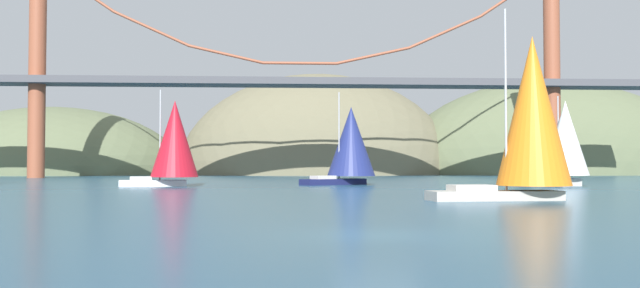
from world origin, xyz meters
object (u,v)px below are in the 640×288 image
object	(u,v)px
sailboat_crimson_sail	(174,141)
sailboat_navy_sail	(350,143)
sailboat_orange_sail	(530,116)
sailboat_white_mainsail	(565,141)

from	to	relation	value
sailboat_crimson_sail	sailboat_navy_sail	world-z (taller)	sailboat_navy_sail
sailboat_orange_sail	sailboat_crimson_sail	bearing A→B (deg)	132.65
sailboat_navy_sail	sailboat_white_mainsail	world-z (taller)	sailboat_navy_sail
sailboat_crimson_sail	sailboat_orange_sail	distance (m)	38.36
sailboat_orange_sail	sailboat_white_mainsail	size ratio (longest dim) A/B	1.24
sailboat_crimson_sail	sailboat_white_mainsail	bearing A→B (deg)	-1.56
sailboat_crimson_sail	sailboat_navy_sail	xyz separation A→B (m)	(18.40, 5.42, -0.05)
sailboat_crimson_sail	sailboat_navy_sail	distance (m)	19.18
sailboat_navy_sail	sailboat_white_mainsail	bearing A→B (deg)	-16.90
sailboat_crimson_sail	sailboat_orange_sail	world-z (taller)	sailboat_orange_sail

